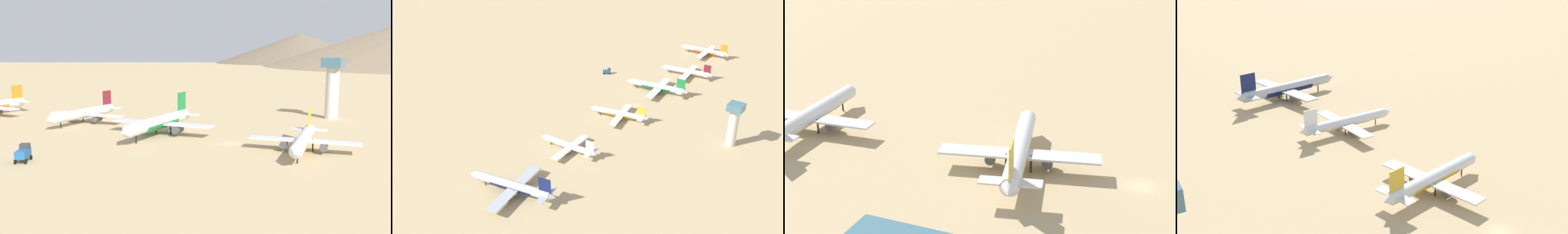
# 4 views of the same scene
# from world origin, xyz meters

# --- Properties ---
(ground_plane) EXTENTS (1800.00, 1800.00, 0.00)m
(ground_plane) POSITION_xyz_m (0.00, 0.00, 0.00)
(ground_plane) COLOR tan
(parked_jet_0) EXTENTS (38.14, 30.94, 11.01)m
(parked_jet_0) POSITION_xyz_m (4.24, -105.14, 3.66)
(parked_jet_0) COLOR white
(parked_jet_0) RESTS_ON ground
(parked_jet_1) EXTENTS (35.87, 29.27, 10.35)m
(parked_jet_1) POSITION_xyz_m (-3.32, -59.22, 3.48)
(parked_jet_1) COLOR white
(parked_jet_1) RESTS_ON ground
(parked_jet_2) EXTENTS (40.40, 32.99, 11.67)m
(parked_jet_2) POSITION_xyz_m (0.15, -23.57, 3.88)
(parked_jet_2) COLOR silver
(parked_jet_2) RESTS_ON ground
(parked_jet_3) EXTENTS (33.79, 27.72, 9.83)m
(parked_jet_3) POSITION_xyz_m (-0.57, 20.42, 3.27)
(parked_jet_3) COLOR silver
(parked_jet_3) RESTS_ON ground
(parked_jet_4) EXTENTS (32.92, 26.75, 9.49)m
(parked_jet_4) POSITION_xyz_m (0.34, 63.68, 3.16)
(parked_jet_4) COLOR silver
(parked_jet_4) RESTS_ON ground
(parked_jet_5) EXTENTS (42.26, 34.65, 12.27)m
(parked_jet_5) POSITION_xyz_m (-2.02, 104.20, 4.08)
(parked_jet_5) COLOR #B2B7C1
(parked_jet_5) RESTS_ON ground
(service_truck) EXTENTS (5.64, 5.14, 3.90)m
(service_truck) POSITION_xyz_m (42.59, -30.33, 2.08)
(service_truck) COLOR #1E5999
(service_truck) RESTS_ON ground
(control_tower) EXTENTS (7.20, 7.20, 22.65)m
(control_tower) POSITION_xyz_m (-60.34, 10.50, 12.90)
(control_tower) COLOR beige
(control_tower) RESTS_ON ground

